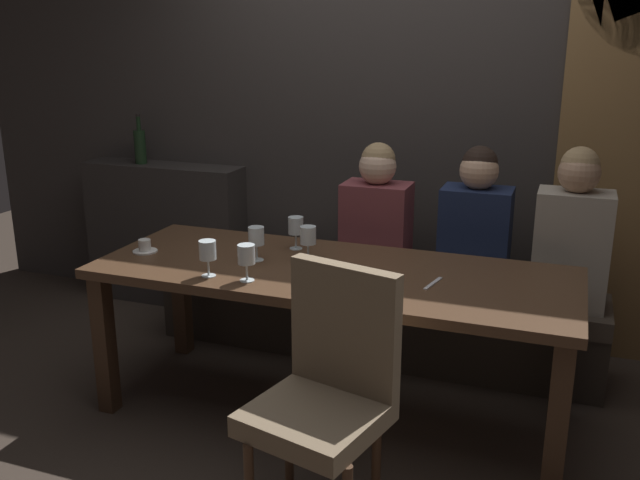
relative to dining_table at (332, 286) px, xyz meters
name	(u,v)px	position (x,y,z in m)	size (l,w,h in m)	color
ground	(332,412)	(0.00, 0.00, -0.65)	(9.00, 9.00, 0.00)	#382D26
back_wall_tiled	(402,82)	(0.00, 1.22, 0.85)	(6.00, 0.12, 3.00)	#383330
back_counter	(167,233)	(-1.55, 1.04, -0.18)	(1.10, 0.28, 0.95)	#2F2B29
dining_table	(332,286)	(0.00, 0.00, 0.00)	(2.20, 0.84, 0.74)	#412B1C
banquette_bench	(372,316)	(0.00, 0.70, -0.42)	(2.50, 0.44, 0.45)	#312A23
chair_near_side	(328,384)	(0.24, -0.72, -0.09)	(0.53, 0.53, 0.98)	#4C3321
diner_redhead	(376,217)	(0.01, 0.69, 0.16)	(0.36, 0.24, 0.77)	brown
diner_bearded	(476,224)	(0.54, 0.73, 0.16)	(0.36, 0.24, 0.78)	#192342
diner_far_end	(573,232)	(1.02, 0.68, 0.18)	(0.36, 0.24, 0.81)	#9E9384
wine_bottle_dark_red	(140,145)	(-1.69, 1.01, 0.42)	(0.08, 0.08, 0.33)	black
wine_glass_far_left	(308,237)	(-0.15, 0.08, 0.20)	(0.08, 0.08, 0.16)	silver
wine_glass_end_left	(246,256)	(-0.29, -0.29, 0.20)	(0.08, 0.08, 0.16)	silver
wine_glass_center_front	(208,252)	(-0.48, -0.29, 0.20)	(0.08, 0.08, 0.16)	silver
wine_glass_near_right	(296,227)	(-0.27, 0.22, 0.20)	(0.08, 0.08, 0.16)	silver
wine_glass_center_back	(256,238)	(-0.38, -0.01, 0.20)	(0.08, 0.08, 0.16)	silver
espresso_cup	(145,247)	(-0.95, -0.08, 0.11)	(0.12, 0.12, 0.06)	white
fork_on_table	(433,283)	(0.47, -0.05, 0.09)	(0.02, 0.17, 0.01)	silver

